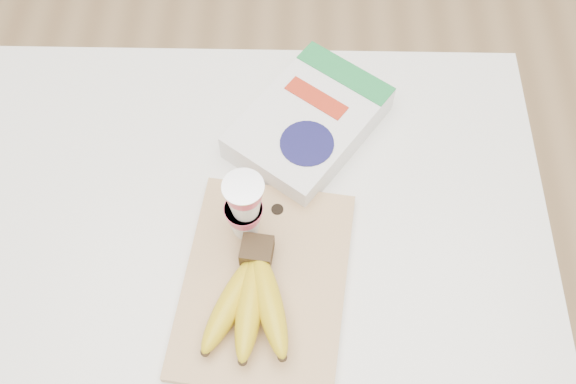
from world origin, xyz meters
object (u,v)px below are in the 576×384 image
(cereal_box, at_px, (309,123))
(table, at_px, (242,296))
(bananas, at_px, (251,299))
(yogurt_stack, at_px, (244,207))
(cutting_board, at_px, (265,283))

(cereal_box, bearing_deg, table, -93.58)
(bananas, bearing_deg, cereal_box, 75.38)
(bananas, relative_size, yogurt_stack, 1.41)
(table, bearing_deg, cereal_box, 50.44)
(bananas, relative_size, cereal_box, 0.63)
(cutting_board, distance_m, bananas, 0.05)
(yogurt_stack, bearing_deg, table, 133.02)
(table, height_order, cereal_box, cereal_box)
(cutting_board, bearing_deg, bananas, -108.21)
(bananas, distance_m, yogurt_stack, 0.14)
(cutting_board, height_order, bananas, bananas)
(cutting_board, height_order, cereal_box, cereal_box)
(cutting_board, height_order, yogurt_stack, yogurt_stack)
(bananas, height_order, yogurt_stack, yogurt_stack)
(table, relative_size, cereal_box, 3.30)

